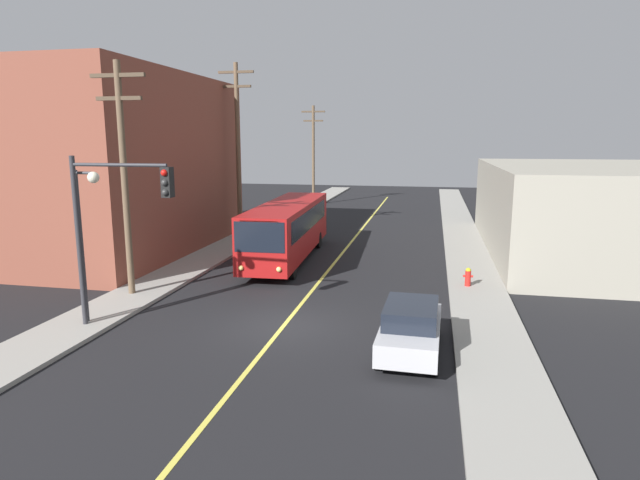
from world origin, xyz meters
TOP-DOWN VIEW (x-y plane):
  - ground_plane at (0.00, 0.00)m, footprint 120.00×120.00m
  - sidewalk_left at (-7.25, 10.00)m, footprint 2.50×90.00m
  - sidewalk_right at (7.25, 10.00)m, footprint 2.50×90.00m
  - lane_stripe_center at (0.00, 15.00)m, footprint 0.16×60.00m
  - building_left_brick at (-13.49, 10.90)m, footprint 10.00×16.35m
  - building_right_warehouse at (14.49, 15.63)m, footprint 12.00×19.38m
  - city_bus at (-2.72, 10.64)m, footprint 3.12×12.24m
  - parked_car_silver at (4.62, -1.63)m, footprint 1.93×4.45m
  - utility_pole_near at (-7.45, 2.22)m, footprint 2.40×0.28m
  - utility_pole_mid at (-7.61, 16.12)m, footprint 2.40×0.28m
  - utility_pole_far at (-6.90, 35.93)m, footprint 2.40×0.28m
  - traffic_signal_left_corner at (-5.41, -1.71)m, footprint 3.75×0.48m
  - street_lamp_left at (-6.83, -1.45)m, footprint 0.98×0.40m
  - fire_hydrant at (6.85, 6.39)m, footprint 0.44×0.26m

SIDE VIEW (x-z plane):
  - ground_plane at x=0.00m, z-range 0.00..0.00m
  - lane_stripe_center at x=0.00m, z-range 0.00..0.01m
  - sidewalk_left at x=-7.25m, z-range 0.00..0.15m
  - sidewalk_right at x=7.25m, z-range 0.00..0.15m
  - fire_hydrant at x=6.85m, z-range 0.16..1.00m
  - parked_car_silver at x=4.62m, z-range 0.03..1.65m
  - city_bus at x=-2.72m, z-range 0.22..3.42m
  - building_right_warehouse at x=14.49m, z-range 0.00..5.22m
  - street_lamp_left at x=-6.83m, z-range 0.99..6.49m
  - traffic_signal_left_corner at x=-5.41m, z-range 1.30..7.30m
  - building_left_brick at x=-13.49m, z-range 0.00..10.38m
  - utility_pole_near at x=-7.45m, z-range 0.64..10.32m
  - utility_pole_far at x=-6.90m, z-range 0.65..10.51m
  - utility_pole_mid at x=-7.61m, z-range 0.68..12.09m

